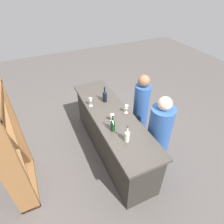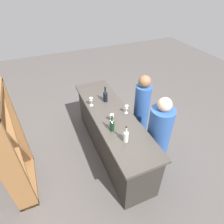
% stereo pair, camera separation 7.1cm
% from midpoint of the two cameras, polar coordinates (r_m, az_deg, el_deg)
% --- Properties ---
extents(ground_plane, '(12.00, 12.00, 0.00)m').
position_cam_midpoint_polar(ground_plane, '(3.99, -0.52, -11.25)').
color(ground_plane, '#4C4744').
extents(bar_counter, '(2.50, 0.69, 0.93)m').
position_cam_midpoint_polar(bar_counter, '(3.65, -0.56, -6.39)').
color(bar_counter, '#2A2723').
rests_on(bar_counter, ground).
extents(wine_rack, '(1.01, 0.28, 1.78)m').
position_cam_midpoint_polar(wine_rack, '(3.18, -28.47, -10.00)').
color(wine_rack, brown).
rests_on(wine_rack, ground).
extents(wine_bottle_leftmost_clear_pale, '(0.08, 0.08, 0.29)m').
position_cam_midpoint_polar(wine_bottle_leftmost_clear_pale, '(2.80, 3.83, -7.09)').
color(wine_bottle_leftmost_clear_pale, '#B7C6B2').
rests_on(wine_bottle_leftmost_clear_pale, bar_counter).
extents(wine_bottle_second_left_dark_green, '(0.07, 0.07, 0.29)m').
position_cam_midpoint_polar(wine_bottle_second_left_dark_green, '(2.96, -0.47, -3.95)').
color(wine_bottle_second_left_dark_green, black).
rests_on(wine_bottle_second_left_dark_green, bar_counter).
extents(wine_bottle_center_near_black, '(0.08, 0.08, 0.32)m').
position_cam_midpoint_polar(wine_bottle_center_near_black, '(3.61, -2.76, 4.81)').
color(wine_bottle_center_near_black, black).
rests_on(wine_bottle_center_near_black, bar_counter).
extents(wine_glass_near_left, '(0.06, 0.06, 0.16)m').
position_cam_midpoint_polar(wine_glass_near_left, '(3.32, 3.77, 1.31)').
color(wine_glass_near_left, white).
rests_on(wine_glass_near_left, bar_counter).
extents(wine_glass_near_center, '(0.07, 0.07, 0.14)m').
position_cam_midpoint_polar(wine_glass_near_center, '(3.14, -0.60, -1.38)').
color(wine_glass_near_center, white).
rests_on(wine_glass_near_center, bar_counter).
extents(wine_glass_near_right, '(0.06, 0.06, 0.17)m').
position_cam_midpoint_polar(wine_glass_near_right, '(3.51, -7.02, 3.42)').
color(wine_glass_near_right, white).
rests_on(wine_glass_near_right, bar_counter).
extents(person_left_guest, '(0.34, 0.34, 1.48)m').
position_cam_midpoint_polar(person_left_guest, '(3.85, 8.08, 0.42)').
color(person_left_guest, '#284C8C').
rests_on(person_left_guest, ground).
extents(person_center_guest, '(0.41, 0.41, 1.48)m').
position_cam_midpoint_polar(person_center_guest, '(3.38, 13.14, -7.21)').
color(person_center_guest, '#284C8C').
rests_on(person_center_guest, ground).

